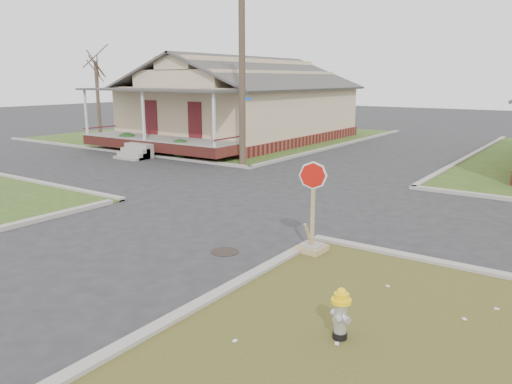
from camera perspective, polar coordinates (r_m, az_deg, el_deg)
The scene contains 11 objects.
ground at distance 13.21m, azimuth -9.74°, elevation -4.34°, with size 120.00×120.00×0.00m, color #252528.
verge_far_left at distance 34.95m, azimuth -4.36°, elevation 6.51°, with size 19.00×19.00×0.05m, color #2E4719.
curbs at distance 17.00m, azimuth 2.10°, elevation -0.29°, with size 80.00×40.00×0.12m, color gray, non-canonical shape.
manhole at distance 11.46m, azimuth -3.56°, elevation -6.83°, with size 0.64×0.64×0.01m, color black.
corner_house at distance 31.89m, azimuth -1.69°, elevation 10.00°, with size 10.10×15.50×5.30m.
utility_pole at distance 22.16m, azimuth -1.61°, elevation 14.91°, with size 1.80×0.28×9.00m.
tree_far_left at distance 34.14m, azimuth -17.61°, elevation 9.97°, with size 0.22×0.22×4.90m, color #403125.
fire_hydrant at distance 7.71m, azimuth 9.67°, elevation -13.25°, with size 0.30×0.30×0.81m.
stop_sign at distance 11.26m, azimuth 6.43°, elevation -4.63°, with size 0.59×0.57×2.06m.
hedge_left at distance 27.73m, azimuth -14.50°, elevation 5.61°, with size 1.35×1.10×1.03m, color #183B15.
hedge_right at distance 24.73m, azimuth -8.62°, elevation 4.98°, with size 1.28×1.05×0.98m, color #183B15.
Camera 1 is at (8.92, -8.94, 3.86)m, focal length 35.00 mm.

